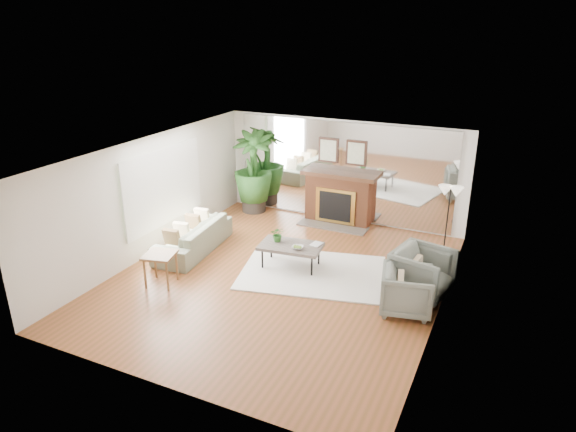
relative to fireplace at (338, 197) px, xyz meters
The scene contains 18 objects.
ground 3.33m from the fireplace, 90.00° to the right, with size 7.00×7.00×0.00m, color brown.
wall_left 4.46m from the fireplace, 132.54° to the right, with size 0.02×7.00×2.50m, color silver.
wall_right 4.46m from the fireplace, 47.46° to the right, with size 0.02×7.00×2.50m, color silver.
wall_back 0.63m from the fireplace, 90.00° to the left, with size 6.00×0.02×2.50m, color silver.
mirror_panel 0.63m from the fireplace, 90.00° to the left, with size 5.40×0.04×2.40m, color silver.
window_panel 4.17m from the fireplace, 135.99° to the right, with size 0.04×2.40×1.50m, color #B2E09E.
fireplace is the anchor object (origin of this frame).
area_rug 2.91m from the fireplace, 79.99° to the right, with size 2.78×1.98×0.03m, color white.
coffee_table 2.74m from the fireplace, 90.19° to the right, with size 1.31×0.86×0.49m.
sofa 3.68m from the fireplace, 128.19° to the right, with size 2.17×0.85×0.63m, color gray.
armchair_back 3.79m from the fireplace, 46.54° to the right, with size 0.95×0.98×0.89m, color slate.
armchair_front 4.24m from the fireplace, 54.05° to the right, with size 0.84×0.86×0.79m, color slate.
side_table 4.81m from the fireplace, 113.59° to the right, with size 0.67×0.67×0.63m.
potted_ficus 2.31m from the fireplace, behind, with size 1.25×1.25×2.12m.
floor_lamp 2.91m from the fireplace, 17.49° to the right, with size 0.50×0.28×1.54m.
tabletop_plant 2.70m from the fireplace, 96.78° to the right, with size 0.28×0.25×0.31m, color #2C6023.
fruit_bowl 2.86m from the fireplace, 86.20° to the right, with size 0.23×0.23×0.06m, color brown.
book 2.53m from the fireplace, 81.95° to the right, with size 0.19×0.26×0.02m, color brown.
Camera 1 is at (3.90, -7.96, 4.70)m, focal length 32.00 mm.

